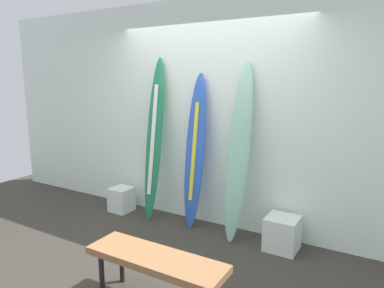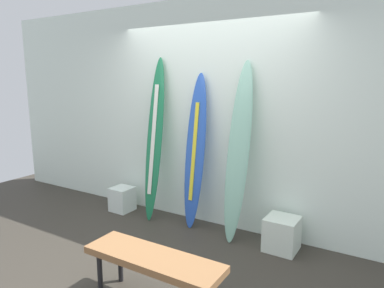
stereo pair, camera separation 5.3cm
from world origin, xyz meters
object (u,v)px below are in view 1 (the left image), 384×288
Objects in this scene: surfboard_emerald at (154,141)px; surfboard_seafoam at (239,152)px; bench at (156,262)px; display_block_left at (282,233)px; surfboard_cobalt at (195,153)px; display_block_center at (122,199)px.

surfboard_seafoam is at bearing -0.50° from surfboard_emerald.
surfboard_emerald is at bearing 126.40° from bench.
display_block_left is at bearing -1.12° from surfboard_emerald.
surfboard_cobalt is 1.73m from bench.
display_block_center is (-1.73, -0.05, -0.86)m from surfboard_seafoam.
display_block_center is at bearing 138.81° from bench.
surfboard_seafoam reaches higher than bench.
surfboard_emerald reaches higher than display_block_center.
surfboard_cobalt is 1.60× the size of bench.
surfboard_seafoam is at bearing -4.63° from surfboard_cobalt.
surfboard_seafoam is 1.72× the size of bench.
display_block_center is (-2.27, -0.03, -0.02)m from display_block_left.
surfboard_cobalt is at bearing 108.68° from bench.
surfboard_emerald is 6.32× the size of display_block_center.
surfboard_cobalt is 0.93× the size of surfboard_seafoam.
surfboard_seafoam reaches higher than display_block_left.
surfboard_seafoam is (0.59, -0.05, 0.08)m from surfboard_cobalt.
display_block_center is at bearing -175.03° from surfboard_cobalt.
surfboard_emerald reaches higher than surfboard_cobalt.
display_block_left is (1.14, -0.07, -0.76)m from surfboard_cobalt.
surfboard_cobalt is 0.60m from surfboard_seafoam.
display_block_center is (-1.14, -0.10, -0.78)m from surfboard_cobalt.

